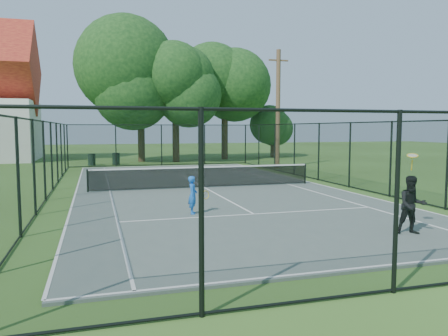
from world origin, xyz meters
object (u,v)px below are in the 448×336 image
object	(u,v)px
utility_pole	(278,108)
player_blue	(193,195)
trash_bin_left	(92,159)
trash_bin_right	(116,159)
player_black	(412,205)
tennis_net	(204,176)

from	to	relation	value
utility_pole	player_blue	xyz separation A→B (m)	(-9.24, -14.78, -3.44)
trash_bin_left	utility_pole	xyz separation A→B (m)	(12.39, -5.51, 3.65)
trash_bin_left	trash_bin_right	size ratio (longest dim) A/B	0.97
utility_pole	player_black	bearing A→B (deg)	-103.52
trash_bin_left	utility_pole	world-z (taller)	utility_pole
tennis_net	trash_bin_left	xyz separation A→B (m)	(-4.93, 14.51, -0.14)
trash_bin_right	tennis_net	bearing A→B (deg)	-77.64
tennis_net	player_black	size ratio (longest dim) A/B	4.98
trash_bin_left	player_black	bearing A→B (deg)	-72.18
tennis_net	trash_bin_left	bearing A→B (deg)	108.78
tennis_net	trash_bin_right	bearing A→B (deg)	102.36
tennis_net	player_black	xyz separation A→B (m)	(2.91, -9.90, 0.22)
trash_bin_right	player_black	xyz separation A→B (m)	(6.10, -24.46, 0.35)
trash_bin_left	player_blue	bearing A→B (deg)	-81.19
trash_bin_right	player_blue	size ratio (longest dim) A/B	0.76
player_blue	utility_pole	bearing A→B (deg)	57.98
trash_bin_right	utility_pole	world-z (taller)	utility_pole
player_blue	trash_bin_left	bearing A→B (deg)	98.81
trash_bin_left	trash_bin_right	distance (m)	1.74
player_black	utility_pole	bearing A→B (deg)	76.48
utility_pole	player_blue	distance (m)	17.77
utility_pole	trash_bin_left	bearing A→B (deg)	156.03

